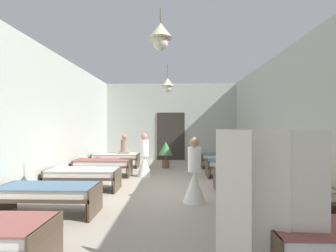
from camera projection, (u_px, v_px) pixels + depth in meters
The scene contains 15 objects.
ground_plane at pixel (167, 193), 6.85m from camera, with size 7.20×12.99×0.10m, color #9E9384.
room_shell at pixel (168, 119), 8.26m from camera, with size 7.00×12.59×3.89m.
bed_left_row_1 at pixel (49, 192), 5.01m from camera, with size 1.90×0.84×0.57m.
bed_right_row_1 at pixel (281, 194), 4.88m from camera, with size 1.90×0.84×0.57m.
bed_left_row_2 at pixel (84, 174), 6.91m from camera, with size 1.90×0.84×0.57m.
bed_right_row_2 at pixel (251, 175), 6.78m from camera, with size 1.90×0.84×0.57m.
bed_left_row_3 at pixel (103, 163), 8.81m from camera, with size 1.90×0.84×0.57m.
bed_right_row_3 at pixel (235, 164), 8.68m from camera, with size 1.90×0.84×0.57m.
bed_left_row_4 at pixel (116, 157), 10.71m from camera, with size 1.90×0.84×0.57m.
bed_right_row_4 at pixel (224, 157), 10.58m from camera, with size 1.90×0.84×0.57m.
nurse_near_aisle at pixel (144, 161), 8.75m from camera, with size 0.52×0.52×1.49m.
nurse_mid_aisle at pixel (194, 179), 5.82m from camera, with size 0.52×0.52×1.49m.
patient_seated_primary at pixel (124, 146), 10.71m from camera, with size 0.44×0.44×0.80m.
potted_plant at pixel (166, 150), 10.50m from camera, with size 0.59×0.59×1.09m.
privacy_screen at pixel (271, 206), 2.84m from camera, with size 1.23×0.28×1.70m.
Camera 1 is at (0.24, -6.84, 1.75)m, focal length 27.38 mm.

